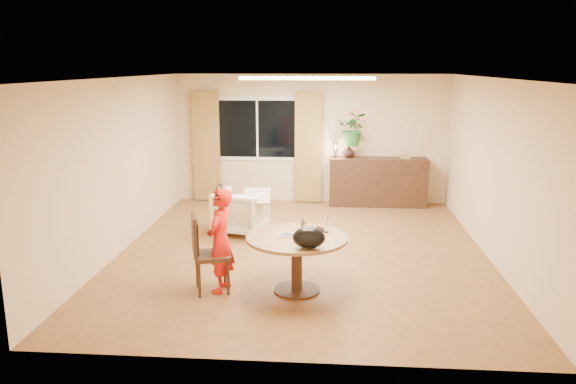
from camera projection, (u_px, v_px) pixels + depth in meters
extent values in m
plane|color=brown|center=(302.00, 252.00, 8.54)|extent=(6.50, 6.50, 0.00)
plane|color=white|center=(303.00, 78.00, 7.96)|extent=(6.50, 6.50, 0.00)
plane|color=beige|center=(311.00, 139.00, 11.41)|extent=(5.50, 0.00, 5.50)
plane|color=beige|center=(121.00, 165.00, 8.46)|extent=(0.00, 6.50, 6.50)
plane|color=beige|center=(494.00, 171.00, 8.04)|extent=(0.00, 6.50, 6.50)
cube|color=white|center=(257.00, 129.00, 11.43)|extent=(1.70, 0.02, 1.30)
cube|color=black|center=(257.00, 129.00, 11.42)|extent=(1.55, 0.01, 1.15)
cube|color=white|center=(257.00, 129.00, 11.42)|extent=(0.04, 0.01, 1.15)
cube|color=olive|center=(206.00, 146.00, 11.52)|extent=(0.55, 0.08, 2.25)
cube|color=olive|center=(308.00, 147.00, 11.36)|extent=(0.55, 0.08, 2.25)
cube|color=white|center=(307.00, 78.00, 9.14)|extent=(2.20, 0.35, 0.05)
cylinder|color=brown|center=(297.00, 238.00, 6.91)|extent=(1.26, 1.26, 0.04)
cylinder|color=black|center=(297.00, 266.00, 6.99)|extent=(0.14, 0.14, 0.68)
cylinder|color=black|center=(297.00, 290.00, 7.06)|extent=(0.58, 0.58, 0.03)
imported|color=red|center=(221.00, 240.00, 6.95)|extent=(0.53, 0.41, 1.32)
imported|color=beige|center=(241.00, 212.00, 9.44)|extent=(0.95, 0.97, 0.73)
cube|color=black|center=(378.00, 182.00, 11.26)|extent=(1.93, 0.47, 0.97)
imported|color=black|center=(349.00, 152.00, 11.17)|extent=(0.24, 0.24, 0.25)
imported|color=#2F6124|center=(353.00, 129.00, 11.06)|extent=(0.66, 0.59, 0.66)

